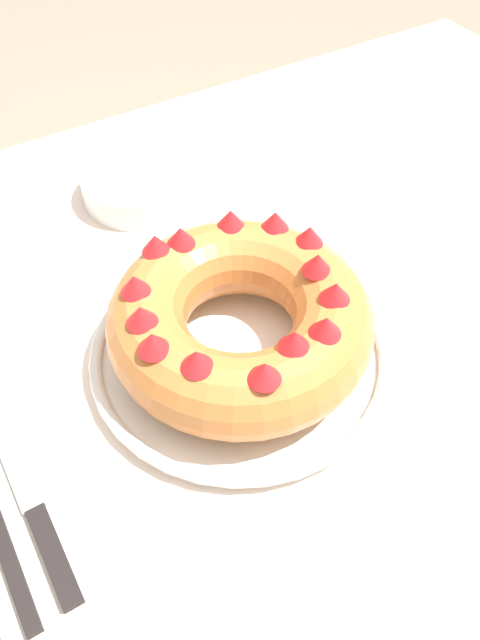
{
  "coord_description": "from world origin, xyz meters",
  "views": [
    {
      "loc": [
        -0.18,
        -0.31,
        1.2
      ],
      "look_at": [
        0.01,
        0.01,
        0.78
      ],
      "focal_mm": 35.0,
      "sensor_mm": 36.0,
      "label": 1
    }
  ],
  "objects_px": {
    "serving_dish": "(240,352)",
    "cake_knife": "(37,513)",
    "side_bowl": "(139,185)",
    "bundt_cake": "(240,319)"
  },
  "relations": [
    {
      "from": "serving_dish",
      "to": "cake_knife",
      "type": "relative_size",
      "value": 1.49
    },
    {
      "from": "serving_dish",
      "to": "side_bowl",
      "type": "distance_m",
      "value": 0.29
    },
    {
      "from": "side_bowl",
      "to": "cake_knife",
      "type": "bearing_deg",
      "value": -126.34
    },
    {
      "from": "cake_knife",
      "to": "side_bowl",
      "type": "relative_size",
      "value": 1.39
    },
    {
      "from": "side_bowl",
      "to": "bundt_cake",
      "type": "bearing_deg",
      "value": -95.29
    },
    {
      "from": "serving_dish",
      "to": "cake_knife",
      "type": "height_order",
      "value": "serving_dish"
    },
    {
      "from": "serving_dish",
      "to": "side_bowl",
      "type": "bearing_deg",
      "value": 84.73
    },
    {
      "from": "serving_dish",
      "to": "bundt_cake",
      "type": "xyz_separation_m",
      "value": [
        -0.0,
        0.0,
        0.05
      ]
    },
    {
      "from": "bundt_cake",
      "to": "cake_knife",
      "type": "height_order",
      "value": "bundt_cake"
    },
    {
      "from": "cake_knife",
      "to": "side_bowl",
      "type": "distance_m",
      "value": 0.42
    }
  ]
}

